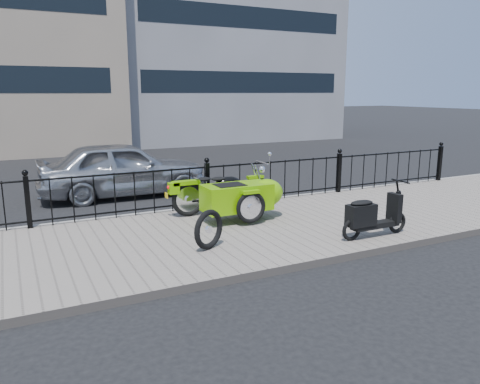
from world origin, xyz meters
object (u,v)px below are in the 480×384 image
motorcycle_sidecar (242,195)px  scooter (371,216)px  spare_tire (209,229)px  sedan_car (123,169)px

motorcycle_sidecar → scooter: (1.42, -2.07, -0.11)m
scooter → spare_tire: bearing=166.2°
scooter → motorcycle_sidecar: bearing=124.4°
motorcycle_sidecar → scooter: motorcycle_sidecar is taller
motorcycle_sidecar → scooter: size_ratio=1.64×
motorcycle_sidecar → sedan_car: 3.88m
spare_tire → motorcycle_sidecar: bearing=47.5°
scooter → sedan_car: (-2.89, 5.66, 0.20)m
spare_tire → sedan_car: size_ratio=0.16×
spare_tire → sedan_car: (-0.19, 4.99, 0.25)m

